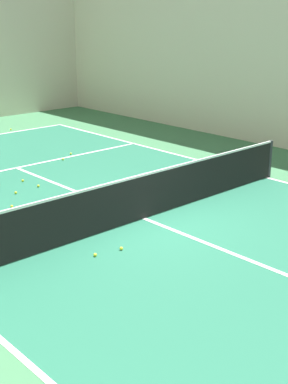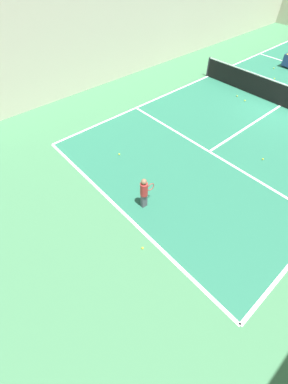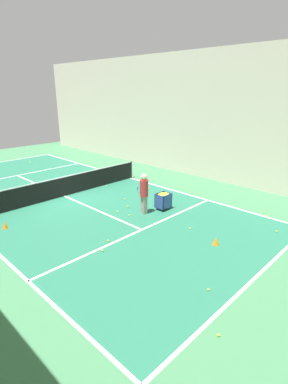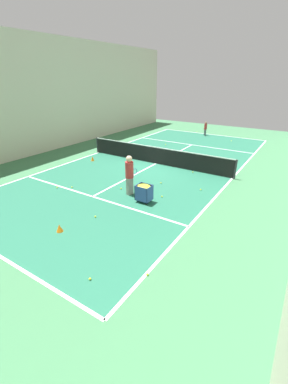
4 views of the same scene
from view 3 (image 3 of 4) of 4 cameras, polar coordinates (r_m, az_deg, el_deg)
ground_plane at (r=16.16m, az=-14.89°, el=-0.78°), size 31.29×31.29×0.00m
court_playing_area at (r=16.16m, az=-14.89°, el=-0.77°), size 9.40×20.66×0.00m
line_baseline_far at (r=9.70m, az=20.24°, el=-15.26°), size 9.40×0.10×0.00m
line_sideline_left at (r=18.84m, az=-2.64°, el=2.66°), size 0.10×20.66×0.00m
line_service_near at (r=21.07m, az=-22.98°, el=2.92°), size 9.40×0.10×0.00m
line_service_far at (r=11.95m, az=-0.42°, el=-7.22°), size 9.40×0.10×0.00m
line_centre_service at (r=16.16m, az=-14.89°, el=-0.76°), size 0.10×11.37×0.00m
hall_enclosure_left at (r=20.60m, az=4.32°, el=14.62°), size 0.15×27.59×7.49m
tennis_net at (r=15.99m, az=-15.05°, el=1.07°), size 9.70×0.10×1.06m
coach_at_net at (r=13.13m, az=-0.01°, el=0.18°), size 0.44×0.73×1.84m
ball_cart at (r=13.77m, az=3.71°, el=-1.12°), size 0.63×0.52×0.79m
training_cone_0 at (r=13.23m, az=-24.97°, el=-5.72°), size 0.21×0.21×0.30m
training_cone_1 at (r=11.14m, az=13.54°, el=-9.08°), size 0.23×0.23×0.28m
tennis_ball_0 at (r=13.20m, az=-2.86°, el=-4.47°), size 0.07×0.07×0.07m
tennis_ball_1 at (r=13.64m, az=-5.07°, el=-3.72°), size 0.07×0.07×0.07m
tennis_ball_2 at (r=17.30m, az=-7.14°, el=1.16°), size 0.07×0.07×0.07m
tennis_ball_3 at (r=16.66m, az=0.81°, el=0.60°), size 0.07×0.07×0.07m
tennis_ball_4 at (r=14.76m, az=2.38°, el=-1.86°), size 0.07×0.07×0.07m
tennis_ball_5 at (r=10.56m, az=-7.93°, el=-10.98°), size 0.07×0.07×0.07m
tennis_ball_6 at (r=14.17m, az=-3.08°, el=-2.79°), size 0.07×0.07×0.07m
tennis_ball_7 at (r=24.55m, az=-20.88°, el=5.36°), size 0.07×0.07×0.07m
tennis_ball_8 at (r=8.87m, az=12.18°, el=-17.71°), size 0.07×0.07×0.07m
tennis_ball_10 at (r=15.13m, az=-3.64°, el=-1.36°), size 0.07×0.07×0.07m
tennis_ball_11 at (r=14.21m, az=22.09°, el=-4.17°), size 0.07×0.07×0.07m
tennis_ball_12 at (r=12.14m, az=8.77°, el=-6.86°), size 0.07×0.07×0.07m
tennis_ball_13 at (r=7.65m, az=14.00°, el=-24.94°), size 0.07×0.07×0.07m
tennis_ball_14 at (r=12.86m, az=23.95°, el=-6.84°), size 0.07×0.07×0.07m
tennis_ball_15 at (r=17.65m, az=-12.43°, el=1.21°), size 0.07×0.07×0.07m
tennis_ball_17 at (r=17.85m, az=-10.75°, el=1.53°), size 0.07×0.07×0.07m
tennis_ball_18 at (r=11.16m, az=-6.85°, el=-9.19°), size 0.07×0.07×0.07m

